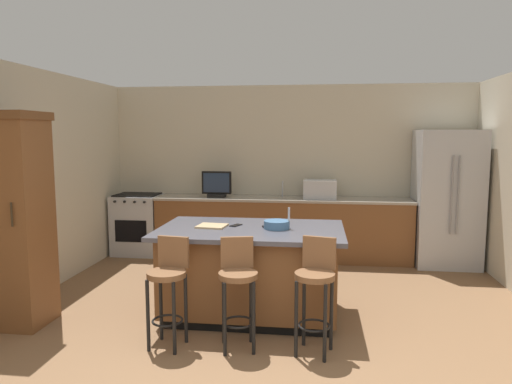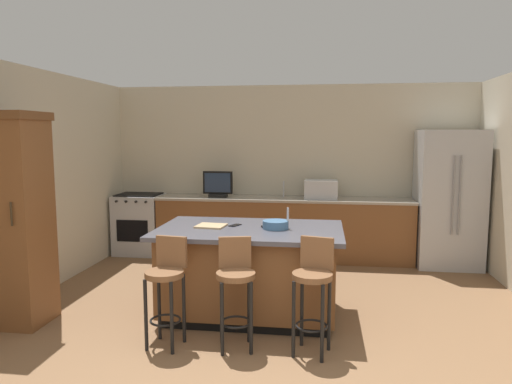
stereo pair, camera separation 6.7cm
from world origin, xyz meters
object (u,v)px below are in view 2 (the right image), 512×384
object	(u,v)px
range_oven	(140,224)
cabinet_tower	(13,215)
bar_stool_center	(236,283)
cutting_board	(211,226)
tv_monitor	(218,185)
fruit_bowl	(276,225)
bar_stool_left	(166,282)
cell_phone	(235,225)
bar_stool_right	(313,285)
kitchen_island	(250,271)
microwave	(321,189)
tv_remote	(265,228)
refrigerator	(448,199)

from	to	relation	value
range_oven	cabinet_tower	size ratio (longest dim) A/B	0.45
bar_stool_center	cutting_board	distance (m)	0.94
tv_monitor	fruit_bowl	bearing A→B (deg)	-64.00
bar_stool_left	cell_phone	world-z (taller)	bar_stool_left
cabinet_tower	cutting_board	xyz separation A→B (m)	(1.85, 0.54, -0.16)
cabinet_tower	cell_phone	size ratio (longest dim) A/B	13.88
bar_stool_right	cutting_board	bearing A→B (deg)	157.58
bar_stool_center	bar_stool_right	bearing A→B (deg)	-13.84
kitchen_island	microwave	xyz separation A→B (m)	(0.71, 2.32, 0.59)
microwave	fruit_bowl	size ratio (longest dim) A/B	1.82
tv_monitor	tv_remote	size ratio (longest dim) A/B	2.64
cabinet_tower	tv_monitor	xyz separation A→B (m)	(1.42, 2.79, 0.02)
tv_remote	cell_phone	bearing A→B (deg)	136.91
refrigerator	fruit_bowl	size ratio (longest dim) A/B	7.32
refrigerator	range_oven	bearing A→B (deg)	179.17
refrigerator	cabinet_tower	xyz separation A→B (m)	(-4.75, -2.77, 0.12)
tv_monitor	fruit_bowl	xyz separation A→B (m)	(1.10, -2.26, -0.15)
kitchen_island	range_oven	size ratio (longest dim) A/B	1.99
bar_stool_left	cabinet_tower	bearing A→B (deg)	178.15
bar_stool_left	cutting_board	distance (m)	0.91
bar_stool_right	cell_phone	xyz separation A→B (m)	(-0.84, 0.88, 0.33)
refrigerator	microwave	size ratio (longest dim) A/B	4.02
bar_stool_left	tv_remote	world-z (taller)	bar_stool_left
microwave	kitchen_island	bearing A→B (deg)	-106.95
bar_stool_left	bar_stool_right	distance (m)	1.28
cell_phone	cutting_board	size ratio (longest dim) A/B	0.52
bar_stool_right	fruit_bowl	distance (m)	0.94
bar_stool_center	bar_stool_right	size ratio (longest dim) A/B	0.98
tv_monitor	bar_stool_left	size ratio (longest dim) A/B	0.47
refrigerator	bar_stool_center	bearing A→B (deg)	-129.73
microwave	tv_monitor	world-z (taller)	tv_monitor
bar_stool_center	microwave	bearing A→B (deg)	63.77
bar_stool_center	fruit_bowl	distance (m)	0.90
refrigerator	bar_stool_center	size ratio (longest dim) A/B	2.00
bar_stool_right	cell_phone	distance (m)	1.26
fruit_bowl	microwave	bearing A→B (deg)	79.18
bar_stool_right	fruit_bowl	size ratio (longest dim) A/B	3.75
cabinet_tower	cell_phone	world-z (taller)	cabinet_tower
refrigerator	range_oven	xyz separation A→B (m)	(-4.61, 0.07, -0.50)
cabinet_tower	fruit_bowl	world-z (taller)	cabinet_tower
bar_stool_center	cell_phone	xyz separation A→B (m)	(-0.17, 0.87, 0.34)
cell_phone	fruit_bowl	bearing A→B (deg)	10.06
kitchen_island	bar_stool_right	world-z (taller)	bar_stool_right
range_oven	fruit_bowl	world-z (taller)	fruit_bowl
fruit_bowl	cell_phone	world-z (taller)	fruit_bowl
kitchen_island	tv_monitor	distance (m)	2.50
bar_stool_center	cutting_board	xyz separation A→B (m)	(-0.40, 0.78, 0.35)
bar_stool_left	fruit_bowl	size ratio (longest dim) A/B	3.65
kitchen_island	bar_stool_center	bearing A→B (deg)	-90.58
range_oven	tv_monitor	xyz separation A→B (m)	(1.28, -0.05, 0.64)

